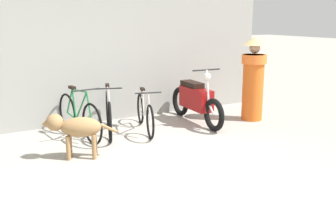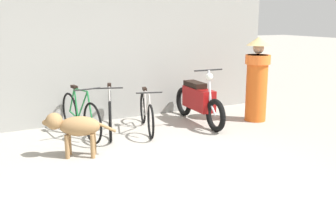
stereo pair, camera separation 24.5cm
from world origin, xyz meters
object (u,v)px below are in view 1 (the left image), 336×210
object	(u,v)px
bicycle_1	(109,114)
bicycle_2	(145,113)
person_in_robes	(253,77)
motorcycle	(196,101)
bicycle_0	(79,116)
stray_dog	(75,128)

from	to	relation	value
bicycle_1	bicycle_2	world-z (taller)	bicycle_1
person_in_robes	bicycle_1	bearing A→B (deg)	-27.81
bicycle_1	motorcycle	world-z (taller)	motorcycle
bicycle_0	person_in_robes	bearing A→B (deg)	73.55
bicycle_1	person_in_robes	world-z (taller)	person_in_robes
bicycle_0	bicycle_2	bearing A→B (deg)	72.95
motorcycle	bicycle_1	bearing A→B (deg)	-91.34
stray_dog	bicycle_2	bearing A→B (deg)	-128.91
stray_dog	person_in_robes	world-z (taller)	person_in_robes
motorcycle	stray_dog	xyz separation A→B (m)	(-2.65, -0.81, 0.02)
bicycle_0	motorcycle	world-z (taller)	motorcycle
stray_dog	bicycle_1	bearing A→B (deg)	-109.34
motorcycle	stray_dog	bearing A→B (deg)	-70.11
bicycle_1	bicycle_0	bearing A→B (deg)	-76.43
bicycle_2	stray_dog	world-z (taller)	bicycle_2
bicycle_0	person_in_robes	size ratio (longest dim) A/B	1.01
bicycle_0	motorcycle	xyz separation A→B (m)	(2.30, -0.18, 0.07)
bicycle_0	bicycle_2	world-z (taller)	bicycle_0
bicycle_2	stray_dog	distance (m)	1.72
bicycle_1	motorcycle	distance (m)	1.78
bicycle_1	person_in_robes	bearing A→B (deg)	99.18
motorcycle	bicycle_0	bearing A→B (deg)	-91.50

